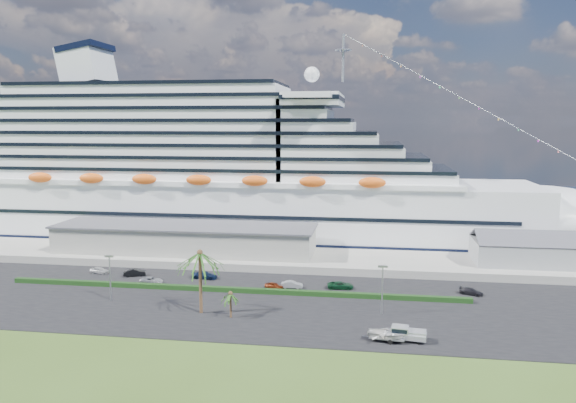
% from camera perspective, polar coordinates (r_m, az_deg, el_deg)
% --- Properties ---
extents(ground, '(420.00, 420.00, 0.00)m').
position_cam_1_polar(ground, '(91.06, -3.42, -12.41)').
color(ground, '#37501A').
rests_on(ground, ground).
extents(asphalt_lot, '(140.00, 38.00, 0.12)m').
position_cam_1_polar(asphalt_lot, '(101.21, -2.11, -10.23)').
color(asphalt_lot, black).
rests_on(asphalt_lot, ground).
extents(wharf, '(240.00, 20.00, 1.80)m').
position_cam_1_polar(wharf, '(128.48, 0.29, -5.85)').
color(wharf, gray).
rests_on(wharf, ground).
extents(water, '(420.00, 160.00, 0.02)m').
position_cam_1_polar(water, '(216.51, 3.71, -0.38)').
color(water, '#0B1833').
rests_on(water, ground).
extents(cruise_ship, '(191.00, 38.00, 54.00)m').
position_cam_1_polar(cruise_ship, '(153.33, -6.41, 2.37)').
color(cruise_ship, silver).
rests_on(cruise_ship, ground).
extents(terminal_building, '(61.00, 15.00, 6.30)m').
position_cam_1_polar(terminal_building, '(133.37, -10.43, -3.66)').
color(terminal_building, gray).
rests_on(terminal_building, wharf).
extents(port_shed, '(24.00, 12.31, 7.37)m').
position_cam_1_polar(port_shed, '(130.95, 23.51, -4.70)').
color(port_shed, gray).
rests_on(port_shed, wharf).
extents(hedge, '(88.00, 1.10, 0.90)m').
position_cam_1_polar(hedge, '(107.38, -5.86, -8.90)').
color(hedge, black).
rests_on(hedge, asphalt_lot).
extents(lamp_post_left, '(1.60, 0.35, 8.27)m').
position_cam_1_polar(lamp_post_left, '(105.66, -17.65, -6.84)').
color(lamp_post_left, gray).
rests_on(lamp_post_left, asphalt_lot).
extents(lamp_post_right, '(1.60, 0.35, 8.27)m').
position_cam_1_polar(lamp_post_right, '(95.20, 9.57, -8.20)').
color(lamp_post_right, gray).
rests_on(lamp_post_right, asphalt_lot).
extents(palm_tall, '(8.82, 8.82, 11.13)m').
position_cam_1_polar(palm_tall, '(94.50, -8.93, -5.89)').
color(palm_tall, '#47301E').
rests_on(palm_tall, ground).
extents(palm_short, '(3.53, 3.53, 4.56)m').
position_cam_1_polar(palm_short, '(93.15, -5.86, -9.58)').
color(palm_short, '#47301E').
rests_on(palm_short, ground).
extents(parked_car_0, '(4.19, 2.16, 1.37)m').
position_cam_1_polar(parked_car_0, '(125.77, -18.62, -6.64)').
color(parked_car_0, silver).
rests_on(parked_car_0, asphalt_lot).
extents(parked_car_1, '(4.75, 3.16, 1.48)m').
position_cam_1_polar(parked_car_1, '(121.59, -15.31, -6.97)').
color(parked_car_1, black).
rests_on(parked_car_1, asphalt_lot).
extents(parked_car_2, '(4.52, 2.10, 1.25)m').
position_cam_1_polar(parked_car_2, '(115.44, -13.71, -7.78)').
color(parked_car_2, '#9FA2A8').
rests_on(parked_car_2, asphalt_lot).
extents(parked_car_3, '(5.36, 2.55, 1.51)m').
position_cam_1_polar(parked_car_3, '(116.69, -8.46, -7.40)').
color(parked_car_3, '#111F3D').
rests_on(parked_car_3, asphalt_lot).
extents(parked_car_4, '(3.90, 2.60, 1.23)m').
position_cam_1_polar(parked_car_4, '(108.76, -1.44, -8.54)').
color(parked_car_4, maroon).
rests_on(parked_car_4, asphalt_lot).
extents(parked_car_5, '(4.17, 1.54, 1.36)m').
position_cam_1_polar(parked_car_5, '(109.19, 0.40, -8.44)').
color(parked_car_5, '#989A9F').
rests_on(parked_car_5, asphalt_lot).
extents(parked_car_6, '(5.16, 2.68, 1.39)m').
position_cam_1_polar(parked_car_6, '(109.20, 5.35, -8.46)').
color(parked_car_6, '#0E3A1F').
rests_on(parked_car_6, asphalt_lot).
extents(parked_car_7, '(4.64, 3.39, 1.25)m').
position_cam_1_polar(parked_car_7, '(110.50, 18.11, -8.68)').
color(parked_car_7, black).
rests_on(parked_car_7, asphalt_lot).
extents(pickup_truck, '(6.34, 3.02, 2.15)m').
position_cam_1_polar(pickup_truck, '(85.90, 11.75, -12.93)').
color(pickup_truck, black).
rests_on(pickup_truck, asphalt_lot).
extents(boat_trailer, '(6.54, 4.59, 1.83)m').
position_cam_1_polar(boat_trailer, '(85.05, 10.02, -13.08)').
color(boat_trailer, gray).
rests_on(boat_trailer, asphalt_lot).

